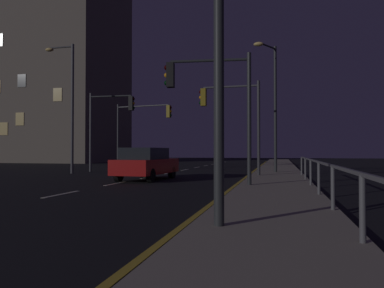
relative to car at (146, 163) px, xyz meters
name	(u,v)px	position (x,y,z in m)	size (l,w,h in m)	color
ground_plane	(151,177)	(-0.57, 2.23, -0.82)	(112.00, 112.00, 0.00)	black
sidewalk_right	(277,177)	(6.22, 2.23, -0.75)	(2.80, 77.00, 0.14)	#9E937F
lane_markings_center	(169,173)	(-0.57, 5.73, -0.82)	(0.14, 50.00, 0.01)	silver
lane_edge_line	(252,173)	(4.57, 7.23, -0.82)	(0.14, 53.00, 0.01)	gold
car	(146,163)	(0.00, 0.00, 0.00)	(2.05, 4.49, 1.57)	#B71414
traffic_light_mid_right	(232,110)	(3.84, 2.72, 2.81)	(3.31, 0.35, 4.99)	#38383D
traffic_light_far_left	(141,122)	(-4.50, 10.78, 2.95)	(4.91, 0.90, 5.27)	#38383D
traffic_light_far_right	(211,93)	(3.79, -3.11, 2.83)	(3.35, 0.57, 5.01)	#2D3033
traffic_light_mid_left	(109,117)	(-4.91, 5.94, 2.93)	(3.27, 0.35, 5.38)	#4C4C51
street_lamp_corner	(272,96)	(5.93, 5.51, 3.90)	(1.27, 1.85, 7.63)	#2D3033
street_lamp_mid_block	(68,97)	(-6.65, 3.75, 4.03)	(2.03, 0.36, 8.17)	#4C4C51
barrier_fence	(325,172)	(7.47, -7.00, 0.05)	(0.09, 20.63, 0.98)	#59595E
building_distant	(60,67)	(-22.10, 26.33, 11.75)	(14.97, 13.16, 25.14)	#6B6056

